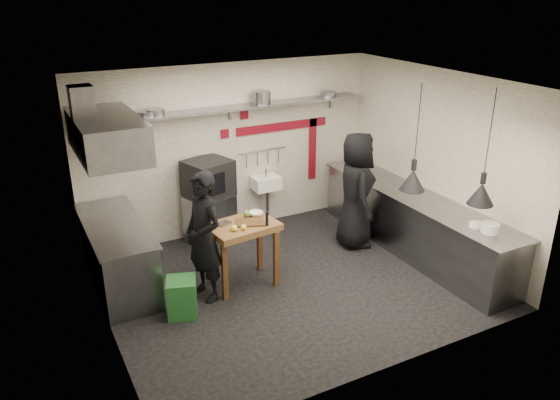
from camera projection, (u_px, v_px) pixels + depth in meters
name	position (u px, v px, depth m)	size (l,w,h in m)	color
floor	(292.00, 282.00, 7.72)	(5.00, 5.00, 0.00)	black
ceiling	(293.00, 83.00, 6.67)	(5.00, 5.00, 0.00)	beige
wall_back	(231.00, 149.00, 8.92)	(5.00, 0.04, 2.80)	silver
wall_front	(393.00, 256.00, 5.47)	(5.00, 0.04, 2.80)	silver
wall_left	(98.00, 227.00, 6.12)	(0.04, 4.20, 2.80)	silver
wall_right	(437.00, 163.00, 8.27)	(0.04, 4.20, 2.80)	silver
red_band_horiz	(282.00, 126.00, 9.21)	(1.70, 0.02, 0.14)	maroon
red_band_vert	(312.00, 149.00, 9.65)	(0.14, 0.02, 1.10)	maroon
red_tile_a	(244.00, 115.00, 8.81)	(0.14, 0.02, 0.14)	maroon
red_tile_b	(225.00, 134.00, 8.76)	(0.14, 0.02, 0.14)	maroon
back_shelf	(234.00, 108.00, 8.51)	(4.60, 0.34, 0.04)	slate
shelf_bracket_left	(108.00, 126.00, 7.85)	(0.04, 0.06, 0.24)	slate
shelf_bracket_mid	(230.00, 112.00, 8.67)	(0.04, 0.06, 0.24)	slate
shelf_bracket_right	(331.00, 101.00, 9.48)	(0.04, 0.06, 0.24)	slate
pan_far_left	(156.00, 112.00, 7.95)	(0.27, 0.27, 0.09)	slate
pan_mid_left	(149.00, 114.00, 7.91)	(0.25, 0.25, 0.07)	slate
stock_pot	(262.00, 97.00, 8.67)	(0.29, 0.29, 0.20)	slate
pan_right	(328.00, 94.00, 9.23)	(0.26, 0.26, 0.08)	slate
oven_stand	(210.00, 219.00, 8.76)	(0.66, 0.60, 0.80)	slate
combi_oven	(208.00, 178.00, 8.54)	(0.65, 0.61, 0.58)	black
oven_door	(213.00, 184.00, 8.29)	(0.50, 0.03, 0.46)	maroon
oven_glass	(216.00, 184.00, 8.28)	(0.34, 0.01, 0.34)	black
hand_sink	(266.00, 183.00, 9.24)	(0.46, 0.34, 0.22)	white
sink_tap	(266.00, 173.00, 9.17)	(0.03, 0.03, 0.14)	slate
sink_drain	(267.00, 208.00, 9.37)	(0.06, 0.06, 0.66)	slate
utensil_rail	(262.00, 150.00, 9.16)	(0.02, 0.02, 0.90)	slate
counter_right	(413.00, 224.00, 8.48)	(0.70, 3.80, 0.90)	slate
counter_right_top	(416.00, 196.00, 8.30)	(0.76, 3.90, 0.03)	slate
plate_stack	(490.00, 228.00, 7.06)	(0.23, 0.23, 0.13)	white
small_bowl_right	(476.00, 225.00, 7.23)	(0.19, 0.19, 0.05)	white
counter_left	(118.00, 256.00, 7.49)	(0.70, 1.90, 0.90)	slate
counter_left_top	(114.00, 225.00, 7.32)	(0.76, 2.00, 0.03)	slate
extractor_hood	(107.00, 136.00, 6.88)	(0.78, 1.60, 0.50)	slate
hood_duct	(82.00, 106.00, 6.62)	(0.28, 0.28, 0.50)	slate
green_bin	(182.00, 297.00, 6.89)	(0.36, 0.36, 0.50)	#206029
prep_table	(243.00, 254.00, 7.52)	(0.92, 0.64, 0.92)	brown
cutting_board	(250.00, 222.00, 7.37)	(0.38, 0.27, 0.03)	#50311A
pepper_mill	(267.00, 219.00, 7.26)	(0.04, 0.04, 0.20)	black
lemon_a	(234.00, 228.00, 7.12)	(0.09, 0.09, 0.09)	yellow
lemon_b	(244.00, 227.00, 7.16)	(0.07, 0.07, 0.07)	yellow
veg_ball	(247.00, 214.00, 7.54)	(0.10, 0.10, 0.10)	olive
steel_tray	(224.00, 223.00, 7.33)	(0.18, 0.12, 0.03)	slate
bowl	(256.00, 214.00, 7.59)	(0.20, 0.20, 0.06)	white
heat_lamp_near	(417.00, 139.00, 6.94)	(0.34, 0.34, 1.41)	black
heat_lamp_far	(488.00, 148.00, 6.68)	(0.34, 0.34, 1.49)	black
chef_left	(204.00, 237.00, 7.06)	(0.64, 0.42, 1.76)	black
chef_right	(356.00, 190.00, 8.52)	(0.90, 0.59, 1.85)	black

